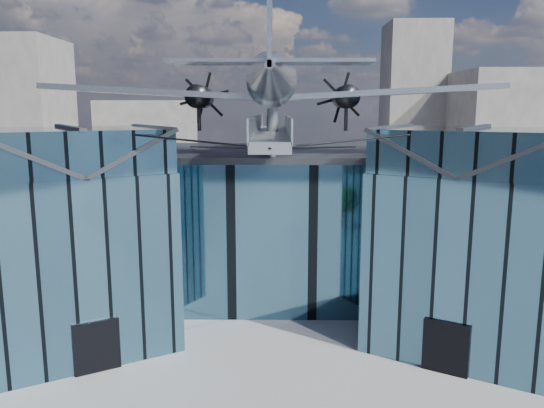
{
  "coord_description": "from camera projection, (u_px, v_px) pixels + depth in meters",
  "views": [
    {
      "loc": [
        0.29,
        -28.58,
        12.66
      ],
      "look_at": [
        0.0,
        2.0,
        7.2
      ],
      "focal_mm": 35.0,
      "sensor_mm": 36.0,
      "label": 1
    }
  ],
  "objects": [
    {
      "name": "ground_plane",
      "position": [
        272.0,
        334.0,
        30.36
      ],
      "size": [
        120.0,
        120.0,
        0.0
      ],
      "primitive_type": "plane",
      "color": "gray"
    },
    {
      "name": "bg_towers",
      "position": [
        285.0,
        128.0,
        78.29
      ],
      "size": [
        77.0,
        24.5,
        26.0
      ],
      "color": "slate",
      "rests_on": "ground"
    },
    {
      "name": "museum",
      "position": [
        273.0,
        219.0,
        35.11
      ],
      "size": [
        32.88,
        24.5,
        17.6
      ],
      "color": "#406B82",
      "rests_on": "ground"
    }
  ]
}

